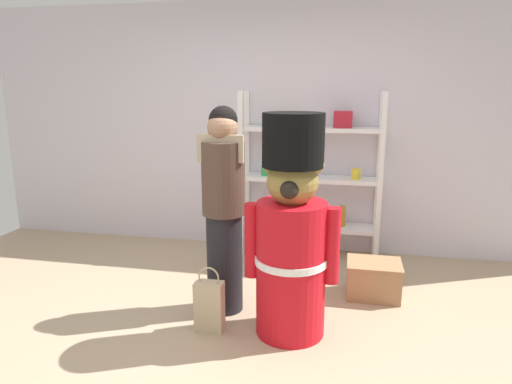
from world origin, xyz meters
TOP-DOWN VIEW (x-y plane):
  - ground_plane at (0.00, 0.00)m, footprint 6.40×6.40m
  - back_wall at (0.00, 2.20)m, footprint 6.40×0.12m
  - merchandise_shelf at (0.44, 1.98)m, footprint 1.43×0.35m
  - teddy_bear_guard at (0.45, 0.36)m, footprint 0.67×0.51m
  - person_shopper at (-0.10, 0.61)m, footprint 0.34×0.33m
  - shopping_bag at (-0.12, 0.26)m, footprint 0.20×0.12m
  - display_crate at (1.07, 1.08)m, footprint 0.45×0.36m

SIDE VIEW (x-z plane):
  - ground_plane at x=0.00m, z-range 0.00..0.00m
  - display_crate at x=1.07m, z-range 0.00..0.30m
  - shopping_bag at x=-0.12m, z-range -0.05..0.44m
  - teddy_bear_guard at x=0.45m, z-range -0.06..1.52m
  - person_shopper at x=-0.10m, z-range 0.04..1.65m
  - merchandise_shelf at x=0.44m, z-range 0.03..1.72m
  - back_wall at x=0.00m, z-range 0.00..2.60m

